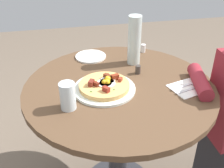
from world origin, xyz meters
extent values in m
cylinder|color=brown|center=(0.00, 0.00, 0.74)|extent=(0.95, 0.95, 0.03)
cylinder|color=#333338|center=(0.00, 0.00, 0.36)|extent=(0.11, 0.11, 0.72)
cylinder|color=maroon|center=(0.38, -0.09, 0.78)|extent=(0.13, 0.27, 0.07)
cylinder|color=silver|center=(-0.08, -0.02, 0.76)|extent=(0.30, 0.30, 0.01)
cylinder|color=#DDA85E|center=(-0.08, -0.02, 0.78)|extent=(0.24, 0.24, 0.02)
cylinder|color=white|center=(-0.08, -0.02, 0.79)|extent=(0.07, 0.07, 0.01)
sphere|color=yellow|center=(-0.08, -0.02, 0.80)|extent=(0.03, 0.03, 0.03)
cylinder|color=white|center=(-0.07, -0.03, 0.79)|extent=(0.08, 0.08, 0.01)
sphere|color=yellow|center=(-0.07, -0.03, 0.80)|extent=(0.03, 0.03, 0.03)
cylinder|color=white|center=(-0.06, 0.00, 0.79)|extent=(0.07, 0.07, 0.01)
sphere|color=yellow|center=(-0.06, 0.00, 0.80)|extent=(0.03, 0.03, 0.03)
cube|color=brown|center=(-0.05, 0.02, 0.80)|extent=(0.03, 0.04, 0.02)
cube|color=maroon|center=(-0.14, -0.03, 0.80)|extent=(0.04, 0.04, 0.03)
cube|color=maroon|center=(-0.06, 0.02, 0.80)|extent=(0.04, 0.04, 0.02)
cube|color=maroon|center=(0.00, -0.02, 0.80)|extent=(0.03, 0.03, 0.02)
cube|color=maroon|center=(-0.02, 0.01, 0.80)|extent=(0.04, 0.03, 0.03)
cube|color=maroon|center=(-0.08, -0.09, 0.80)|extent=(0.03, 0.04, 0.02)
cube|color=maroon|center=(-0.12, -0.04, 0.80)|extent=(0.03, 0.03, 0.02)
cube|color=#387F2D|center=(-0.07, 0.03, 0.79)|extent=(0.01, 0.01, 0.00)
cube|color=#387F2D|center=(-0.05, -0.09, 0.79)|extent=(0.01, 0.01, 0.00)
cube|color=#387F2D|center=(-0.06, -0.08, 0.79)|extent=(0.01, 0.01, 0.00)
cube|color=#387F2D|center=(-0.09, 0.00, 0.79)|extent=(0.01, 0.01, 0.00)
cube|color=#387F2D|center=(-0.08, -0.06, 0.79)|extent=(0.01, 0.01, 0.00)
cube|color=#387F2D|center=(-0.15, -0.08, 0.79)|extent=(0.01, 0.01, 0.00)
cylinder|color=white|center=(-0.10, 0.34, 0.76)|extent=(0.18, 0.18, 0.01)
cube|color=white|center=(0.32, -0.09, 0.75)|extent=(0.20, 0.18, 0.00)
cube|color=silver|center=(0.33, -0.11, 0.76)|extent=(0.18, 0.06, 0.00)
cube|color=silver|center=(0.32, -0.08, 0.76)|extent=(0.18, 0.06, 0.00)
cylinder|color=silver|center=(-0.26, -0.14, 0.81)|extent=(0.07, 0.07, 0.12)
cylinder|color=silver|center=(0.13, 0.22, 0.89)|extent=(0.07, 0.07, 0.27)
cylinder|color=white|center=(0.23, 0.35, 0.78)|extent=(0.03, 0.03, 0.05)
cylinder|color=#3F3833|center=(0.12, 0.10, 0.78)|extent=(0.03, 0.03, 0.05)
camera|label=1|loc=(-0.27, -1.12, 1.46)|focal=44.08mm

